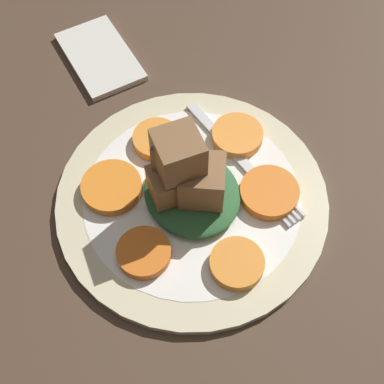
{
  "coord_description": "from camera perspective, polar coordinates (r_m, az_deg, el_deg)",
  "views": [
    {
      "loc": [
        -24.82,
        13.85,
        52.32
      ],
      "look_at": [
        0.0,
        0.0,
        4.1
      ],
      "focal_mm": 50.0,
      "sensor_mm": 36.0,
      "label": 1
    }
  ],
  "objects": [
    {
      "name": "carrot_slice_1",
      "position": [
        0.6,
        -3.86,
        5.59
      ],
      "size": [
        5.38,
        5.38,
        1.15
      ],
      "primitive_type": "cylinder",
      "color": "orange",
      "rests_on": "plate"
    },
    {
      "name": "carrot_slice_2",
      "position": [
        0.57,
        -8.57,
        0.51
      ],
      "size": [
        6.46,
        6.46,
        1.15
      ],
      "primitive_type": "cylinder",
      "color": "orange",
      "rests_on": "plate"
    },
    {
      "name": "carrot_slice_3",
      "position": [
        0.53,
        -5.16,
        -6.46
      ],
      "size": [
        5.45,
        5.45,
        1.15
      ],
      "primitive_type": "cylinder",
      "color": "orange",
      "rests_on": "plate"
    },
    {
      "name": "plate",
      "position": [
        0.57,
        0.0,
        -0.8
      ],
      "size": [
        29.08,
        29.08,
        1.05
      ],
      "color": "beige",
      "rests_on": "table_slab"
    },
    {
      "name": "center_pile",
      "position": [
        0.54,
        -0.29,
        1.37
      ],
      "size": [
        10.99,
        9.89,
        10.31
      ],
      "color": "#2D6033",
      "rests_on": "plate"
    },
    {
      "name": "fork",
      "position": [
        0.59,
        5.44,
        3.2
      ],
      "size": [
        19.21,
        3.82,
        0.4
      ],
      "rotation": [
        0.0,
        0.0,
        0.11
      ],
      "color": "silver",
      "rests_on": "plate"
    },
    {
      "name": "table_slab",
      "position": [
        0.59,
        0.0,
        -1.54
      ],
      "size": [
        120.0,
        120.0,
        2.0
      ],
      "primitive_type": "cube",
      "color": "#4C3828",
      "rests_on": "ground"
    },
    {
      "name": "carrot_slice_0",
      "position": [
        0.61,
        4.85,
        6.03
      ],
      "size": [
        5.78,
        5.78,
        1.15
      ],
      "primitive_type": "cylinder",
      "color": "orange",
      "rests_on": "plate"
    },
    {
      "name": "napkin",
      "position": [
        0.71,
        -9.73,
        14.06
      ],
      "size": [
        12.47,
        7.48,
        0.8
      ],
      "color": "silver",
      "rests_on": "table_slab"
    },
    {
      "name": "carrot_slice_4",
      "position": [
        0.53,
        5.14,
        -7.43
      ],
      "size": [
        5.44,
        5.44,
        1.15
      ],
      "primitive_type": "cylinder",
      "color": "orange",
      "rests_on": "plate"
    },
    {
      "name": "carrot_slice_5",
      "position": [
        0.57,
        8.24,
        -0.05
      ],
      "size": [
        6.3,
        6.3,
        1.15
      ],
      "primitive_type": "cylinder",
      "color": "orange",
      "rests_on": "plate"
    }
  ]
}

